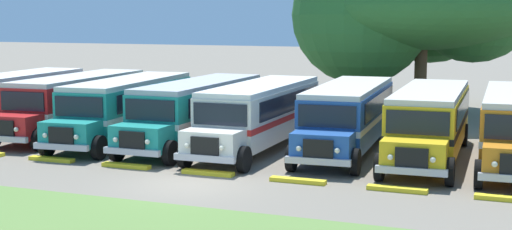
# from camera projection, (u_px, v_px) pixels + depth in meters

# --- Properties ---
(ground_plane) EXTENTS (220.00, 220.00, 0.00)m
(ground_plane) POSITION_uv_depth(u_px,v_px,m) (188.00, 184.00, 24.93)
(ground_plane) COLOR slate
(parked_bus_slot_0) EXTENTS (3.32, 10.94, 2.82)m
(parked_bus_slot_0) POSITION_uv_depth(u_px,v_px,m) (13.00, 98.00, 36.97)
(parked_bus_slot_0) COLOR #9E9993
(parked_bus_slot_0) RESTS_ON ground_plane
(parked_bus_slot_1) EXTENTS (3.20, 10.91, 2.82)m
(parked_bus_slot_1) POSITION_uv_depth(u_px,v_px,m) (76.00, 101.00, 35.84)
(parked_bus_slot_1) COLOR red
(parked_bus_slot_1) RESTS_ON ground_plane
(parked_bus_slot_2) EXTENTS (3.45, 10.96, 2.82)m
(parked_bus_slot_2) POSITION_uv_depth(u_px,v_px,m) (127.00, 106.00, 33.98)
(parked_bus_slot_2) COLOR teal
(parked_bus_slot_2) RESTS_ON ground_plane
(parked_bus_slot_3) EXTENTS (2.74, 10.85, 2.82)m
(parked_bus_slot_3) POSITION_uv_depth(u_px,v_px,m) (197.00, 109.00, 32.79)
(parked_bus_slot_3) COLOR teal
(parked_bus_slot_3) RESTS_ON ground_plane
(parked_bus_slot_4) EXTENTS (2.80, 10.85, 2.82)m
(parked_bus_slot_4) POSITION_uv_depth(u_px,v_px,m) (260.00, 113.00, 31.54)
(parked_bus_slot_4) COLOR silver
(parked_bus_slot_4) RESTS_ON ground_plane
(parked_bus_slot_5) EXTENTS (3.26, 10.92, 2.82)m
(parked_bus_slot_5) POSITION_uv_depth(u_px,v_px,m) (348.00, 114.00, 31.09)
(parked_bus_slot_5) COLOR #23519E
(parked_bus_slot_5) RESTS_ON ground_plane
(parked_bus_slot_6) EXTENTS (3.04, 10.89, 2.82)m
(parked_bus_slot_6) POSITION_uv_depth(u_px,v_px,m) (430.00, 120.00, 29.42)
(parked_bus_slot_6) COLOR yellow
(parked_bus_slot_6) RESTS_ON ground_plane
(curb_wheelstop_2) EXTENTS (2.00, 0.36, 0.15)m
(curb_wheelstop_2) POSITION_uv_depth(u_px,v_px,m) (52.00, 159.00, 28.92)
(curb_wheelstop_2) COLOR yellow
(curb_wheelstop_2) RESTS_ON ground_plane
(curb_wheelstop_3) EXTENTS (2.00, 0.36, 0.15)m
(curb_wheelstop_3) POSITION_uv_depth(u_px,v_px,m) (126.00, 166.00, 27.67)
(curb_wheelstop_3) COLOR yellow
(curb_wheelstop_3) RESTS_ON ground_plane
(curb_wheelstop_4) EXTENTS (2.00, 0.36, 0.15)m
(curb_wheelstop_4) POSITION_uv_depth(u_px,v_px,m) (208.00, 173.00, 26.41)
(curb_wheelstop_4) COLOR yellow
(curb_wheelstop_4) RESTS_ON ground_plane
(curb_wheelstop_5) EXTENTS (2.00, 0.36, 0.15)m
(curb_wheelstop_5) POSITION_uv_depth(u_px,v_px,m) (298.00, 181.00, 25.16)
(curb_wheelstop_5) COLOR yellow
(curb_wheelstop_5) RESTS_ON ground_plane
(curb_wheelstop_6) EXTENTS (2.00, 0.36, 0.15)m
(curb_wheelstop_6) POSITION_uv_depth(u_px,v_px,m) (397.00, 189.00, 23.91)
(curb_wheelstop_6) COLOR yellow
(curb_wheelstop_6) RESTS_ON ground_plane
(curb_wheelstop_7) EXTENTS (2.00, 0.36, 0.15)m
(curb_wheelstop_7) POSITION_uv_depth(u_px,v_px,m) (507.00, 199.00, 22.66)
(curb_wheelstop_7) COLOR yellow
(curb_wheelstop_7) RESTS_ON ground_plane
(broad_shade_tree) EXTENTS (14.00, 13.27, 11.04)m
(broad_shade_tree) POSITION_uv_depth(u_px,v_px,m) (420.00, 4.00, 42.24)
(broad_shade_tree) COLOR brown
(broad_shade_tree) RESTS_ON ground_plane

